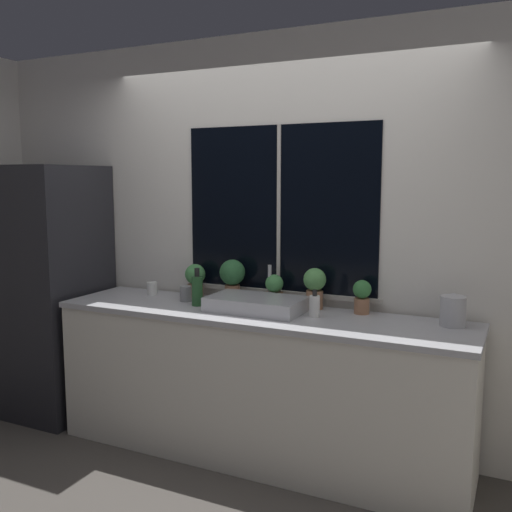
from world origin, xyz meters
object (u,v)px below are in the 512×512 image
potted_plant_far_left (195,279)px  sink (256,304)px  refrigerator (50,291)px  bottle_tall (197,290)px  potted_plant_center (274,290)px  mug_white (152,288)px  kettle (453,310)px  potted_plant_right (315,286)px  soap_bottle (315,306)px  mug_grey (186,294)px  potted_plant_far_right (362,295)px  potted_plant_left (232,276)px

potted_plant_far_left → sink: bearing=-20.4°
refrigerator → bottle_tall: 1.29m
potted_plant_center → mug_white: 0.92m
bottle_tall → kettle: size_ratio=1.31×
potted_plant_right → soap_bottle: potted_plant_right is taller
mug_grey → sink: bearing=-5.8°
potted_plant_center → bottle_tall: bearing=-151.4°
potted_plant_far_left → refrigerator: bearing=-168.0°
refrigerator → mug_grey: refrigerator is taller
mug_white → mug_grey: bearing=-13.6°
soap_bottle → bottle_tall: 0.80m
potted_plant_center → bottle_tall: size_ratio=0.81×
sink → bottle_tall: size_ratio=2.39×
potted_plant_center → potted_plant_far_right: potted_plant_far_right is taller
kettle → potted_plant_far_left: bearing=177.6°
kettle → soap_bottle: bearing=-170.1°
potted_plant_far_left → potted_plant_left: (0.29, 0.00, 0.04)m
soap_bottle → potted_plant_far_right: bearing=41.7°
potted_plant_right → mug_grey: bearing=-169.6°
potted_plant_far_left → bottle_tall: bearing=-56.0°
sink → potted_plant_left: 0.38m
potted_plant_center → bottle_tall: (-0.44, -0.24, 0.00)m
potted_plant_center → refrigerator: bearing=-172.1°
potted_plant_left → potted_plant_right: size_ratio=1.07×
potted_plant_far_left → potted_plant_far_right: potted_plant_far_left is taller
potted_plant_left → soap_bottle: (0.66, -0.21, -0.10)m
potted_plant_right → potted_plant_far_right: size_ratio=1.26×
potted_plant_left → soap_bottle: 0.70m
refrigerator → potted_plant_far_right: 2.33m
potted_plant_far_left → potted_plant_left: size_ratio=0.82×
soap_bottle → mug_white: (-1.27, 0.13, -0.02)m
mug_white → potted_plant_far_left: bearing=13.9°
potted_plant_center → mug_white: size_ratio=2.20×
potted_plant_center → potted_plant_right: (0.28, 0.00, 0.05)m
potted_plant_far_left → bottle_tall: size_ratio=0.93×
potted_plant_center → mug_white: potted_plant_center is taller
potted_plant_left → potted_plant_center: size_ratio=1.40×
potted_plant_left → potted_plant_center: (0.31, -0.00, -0.07)m
soap_bottle → potted_plant_far_left: bearing=167.8°
refrigerator → kettle: bearing=3.3°
mug_grey → potted_plant_far_right: bearing=7.7°
kettle → refrigerator: bearing=-176.7°
potted_plant_far_right → soap_bottle: size_ratio=1.26×
potted_plant_far_right → kettle: (0.54, -0.07, -0.02)m
mug_white → potted_plant_center: bearing=4.8°
potted_plant_far_left → mug_grey: potted_plant_far_left is taller
refrigerator → sink: (1.70, 0.02, 0.06)m
refrigerator → potted_plant_right: size_ratio=7.08×
potted_plant_left → mug_white: 0.62m
potted_plant_center → mug_grey: potted_plant_center is taller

